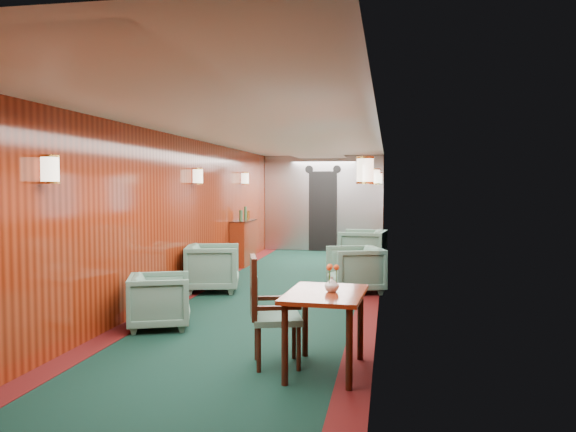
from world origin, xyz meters
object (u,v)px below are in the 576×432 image
Objects in this scene: dining_table at (325,305)px; side_chair at (266,306)px; armchair_left_near at (160,301)px; armchair_right_far at (363,249)px; armchair_left_far at (213,268)px; armchair_right_near at (355,269)px; credenza at (243,242)px.

dining_table is 0.56m from side_chair.
armchair_right_far is at bearing -43.84° from armchair_left_near.
side_chair is at bearing 175.48° from dining_table.
armchair_left_far is (-0.08, 2.26, 0.05)m from armchair_left_near.
armchair_right_near is (0.59, 3.69, -0.19)m from side_chair.
armchair_left_far is 1.04× the size of armchair_right_near.
armchair_left_near is (0.36, -5.17, -0.16)m from credenza.
armchair_left_near is 5.41m from armchair_right_far.
credenza reaches higher than side_chair.
dining_table reaches higher than armchair_right_near.
armchair_left_near is 0.80× the size of armchair_right_far.
side_chair reaches higher than armchair_right_near.
dining_table is 1.43× the size of armchair_left_near.
armchair_right_near is at bearing -60.20° from armchair_left_near.
credenza is at bearing 90.17° from side_chair.
armchair_right_near reaches higher than armchair_left_near.
armchair_left_far is at bearing 98.91° from side_chair.
armchair_left_far reaches higher than dining_table.
credenza is (-2.42, 6.36, -0.12)m from dining_table.
side_chair is 3.74m from armchair_right_near.
credenza is 1.74× the size of armchair_left_near.
dining_table is at bearing 6.35° from armchair_right_far.
armchair_left_far is 0.94× the size of armchair_right_far.
side_chair is at bearing -73.40° from credenza.
armchair_left_far is (-1.60, 3.37, -0.18)m from side_chair.
armchair_left_far is at bearing -101.61° from armchair_right_near.
armchair_right_far reaches higher than armchair_left_far.
credenza reaches higher than armchair_right_near.
armchair_right_near is at bearing 92.73° from dining_table.
armchair_left_far is at bearing -32.10° from armchair_right_far.
armchair_right_near is at bearing 64.45° from side_chair.
armchair_right_far is (2.11, 4.98, 0.08)m from armchair_left_near.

